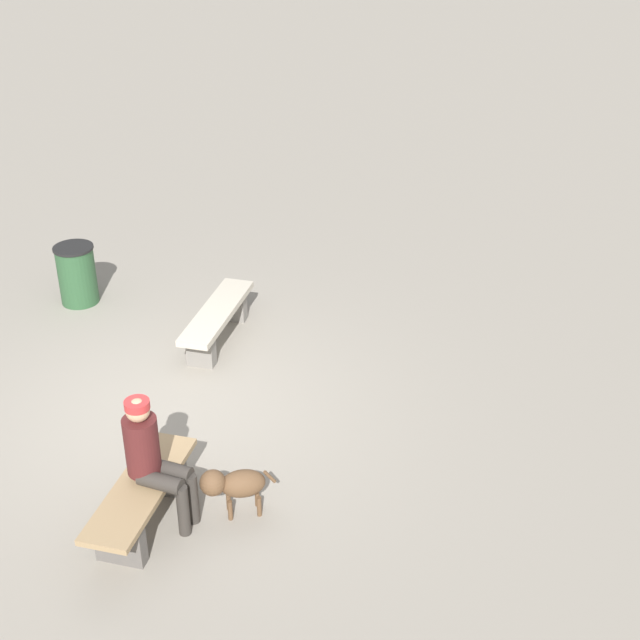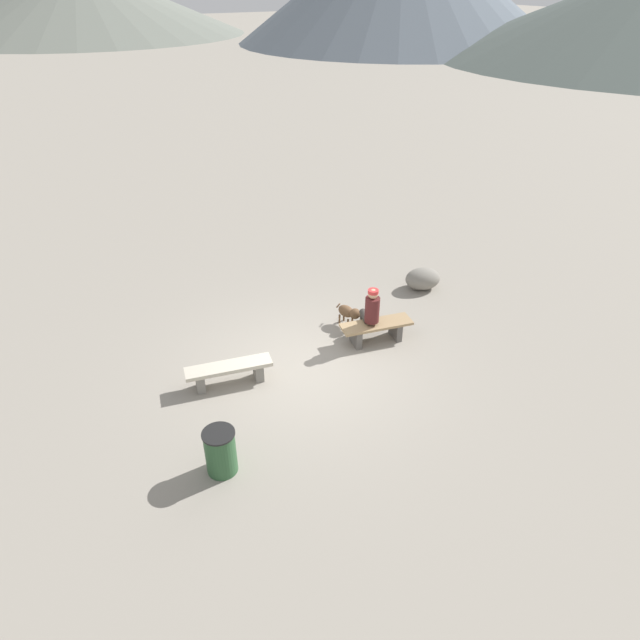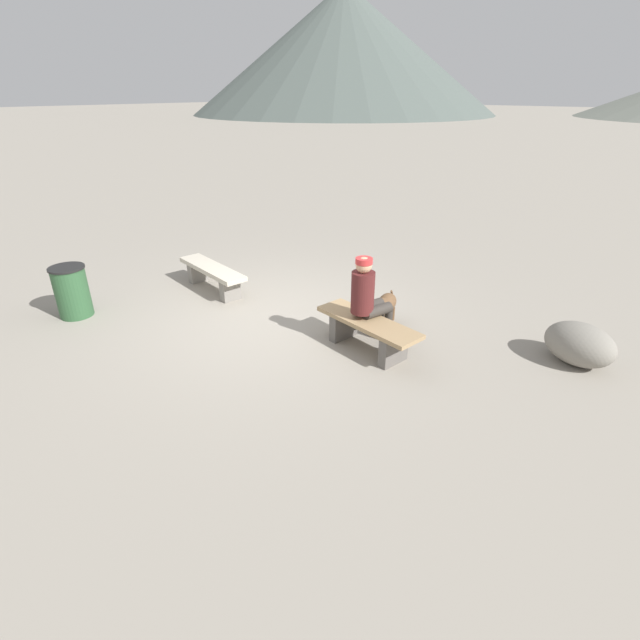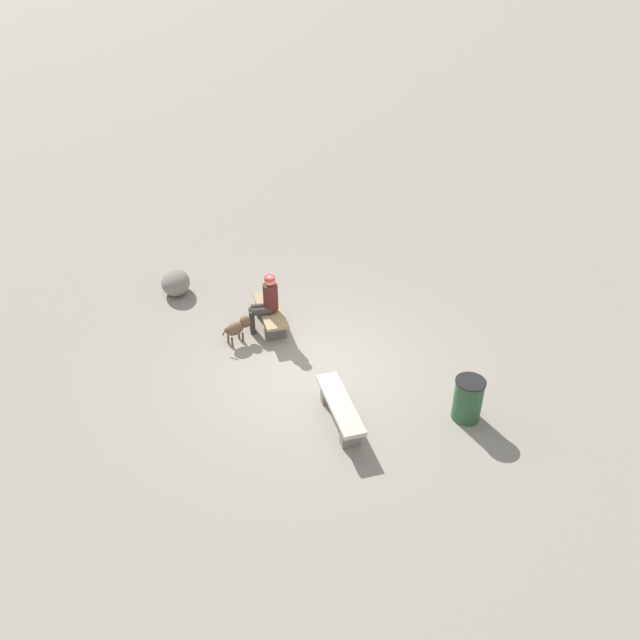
% 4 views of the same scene
% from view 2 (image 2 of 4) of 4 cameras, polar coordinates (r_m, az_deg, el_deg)
% --- Properties ---
extents(ground, '(210.00, 210.00, 0.06)m').
position_cam_2_polar(ground, '(11.15, -1.31, -4.93)').
color(ground, gray).
extents(bench_left, '(1.68, 0.65, 0.44)m').
position_cam_2_polar(bench_left, '(10.66, -9.37, -5.20)').
color(bench_left, gray).
rests_on(bench_left, ground).
extents(bench_right, '(1.59, 0.71, 0.45)m').
position_cam_2_polar(bench_right, '(11.77, 5.82, -0.91)').
color(bench_right, '#605B56').
rests_on(bench_right, ground).
extents(seated_person, '(0.42, 0.62, 1.28)m').
position_cam_2_polar(seated_person, '(11.57, 5.27, 1.00)').
color(seated_person, '#511E1E').
rests_on(seated_person, ground).
extents(dog, '(0.37, 0.67, 0.51)m').
position_cam_2_polar(dog, '(12.20, 3.01, 0.80)').
color(dog, brown).
rests_on(dog, ground).
extents(trash_bin, '(0.52, 0.52, 0.79)m').
position_cam_2_polar(trash_bin, '(8.96, -10.23, -13.23)').
color(trash_bin, '#2D5633').
rests_on(trash_bin, ground).
extents(boulder, '(1.01, 0.85, 0.54)m').
position_cam_2_polar(boulder, '(13.95, 10.56, 4.21)').
color(boulder, gray).
rests_on(boulder, ground).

